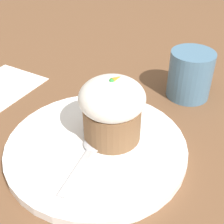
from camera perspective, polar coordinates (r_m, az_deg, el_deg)
name	(u,v)px	position (r m, az deg, el deg)	size (l,w,h in m)	color
ground_plane	(96,151)	(0.47, -2.87, -7.05)	(4.00, 4.00, 0.00)	brown
dessert_plate	(96,147)	(0.46, -2.90, -6.43)	(0.26, 0.26, 0.01)	white
carrot_cake	(112,109)	(0.44, 0.00, 0.62)	(0.09, 0.09, 0.10)	brown
spoon	(92,148)	(0.44, -3.70, -6.66)	(0.13, 0.07, 0.01)	#B7B7BC
coffee_cup	(191,74)	(0.58, 14.20, 6.71)	(0.11, 0.08, 0.09)	teal
paper_napkin	(2,86)	(0.65, -19.47, 4.46)	(0.17, 0.15, 0.00)	white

